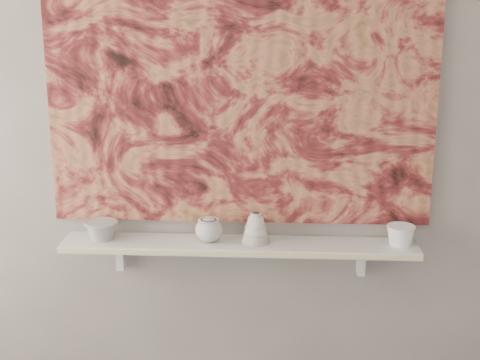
# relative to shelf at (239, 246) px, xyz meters

# --- Properties ---
(wall_back) EXTENTS (3.60, 0.00, 3.60)m
(wall_back) POSITION_rel_shelf_xyz_m (0.00, 0.09, 0.44)
(wall_back) COLOR slate
(wall_back) RESTS_ON floor
(shelf) EXTENTS (1.40, 0.18, 0.03)m
(shelf) POSITION_rel_shelf_xyz_m (0.00, 0.00, 0.00)
(shelf) COLOR silver
(shelf) RESTS_ON wall_back
(shelf_stripe) EXTENTS (1.40, 0.01, 0.02)m
(shelf_stripe) POSITION_rel_shelf_xyz_m (0.00, -0.09, 0.00)
(shelf_stripe) COLOR beige
(shelf_stripe) RESTS_ON shelf
(bracket_left) EXTENTS (0.03, 0.06, 0.12)m
(bracket_left) POSITION_rel_shelf_xyz_m (-0.49, 0.06, -0.07)
(bracket_left) COLOR silver
(bracket_left) RESTS_ON wall_back
(bracket_right) EXTENTS (0.03, 0.06, 0.12)m
(bracket_right) POSITION_rel_shelf_xyz_m (0.49, 0.06, -0.07)
(bracket_right) COLOR silver
(bracket_right) RESTS_ON wall_back
(painting) EXTENTS (1.50, 0.02, 1.10)m
(painting) POSITION_rel_shelf_xyz_m (0.00, 0.08, 0.62)
(painting) COLOR maroon
(painting) RESTS_ON wall_back
(house_motif) EXTENTS (0.09, 0.00, 0.08)m
(house_motif) POSITION_rel_shelf_xyz_m (0.45, 0.07, 0.32)
(house_motif) COLOR black
(house_motif) RESTS_ON painting
(bowl_grey) EXTENTS (0.17, 0.17, 0.08)m
(bowl_grey) POSITION_rel_shelf_xyz_m (-0.55, 0.00, 0.05)
(bowl_grey) COLOR gray
(bowl_grey) RESTS_ON shelf
(cup_cream) EXTENTS (0.14, 0.14, 0.10)m
(cup_cream) POSITION_rel_shelf_xyz_m (-0.12, 0.00, 0.06)
(cup_cream) COLOR beige
(cup_cream) RESTS_ON shelf
(bell_vessel) EXTENTS (0.12, 0.12, 0.12)m
(bell_vessel) POSITION_rel_shelf_xyz_m (0.07, 0.00, 0.08)
(bell_vessel) COLOR beige
(bell_vessel) RESTS_ON shelf
(bowl_white) EXTENTS (0.12, 0.12, 0.08)m
(bowl_white) POSITION_rel_shelf_xyz_m (0.63, 0.00, 0.06)
(bowl_white) COLOR white
(bowl_white) RESTS_ON shelf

